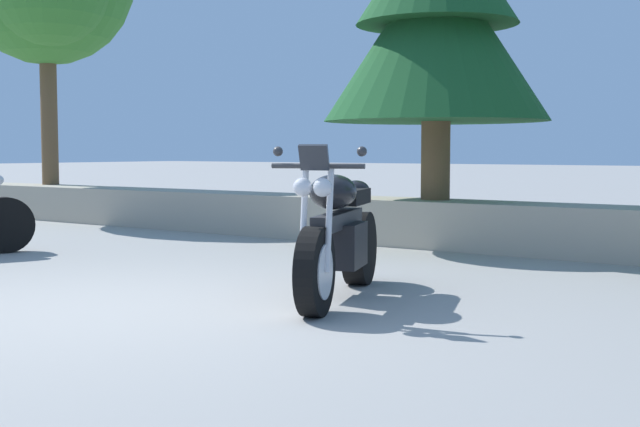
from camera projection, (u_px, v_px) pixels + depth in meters
name	position (u px, v px, depth m)	size (l,w,h in m)	color
ground_plane	(127.00, 308.00, 6.11)	(120.00, 120.00, 0.00)	gray
stone_wall	(437.00, 223.00, 10.00)	(36.00, 0.80, 0.55)	#A89E89
motorcycle_black_centre	(338.00, 236.00, 6.45)	(0.98, 1.99, 1.18)	black
pine_tree_mid_left	(437.00, 8.00, 9.93)	(2.66, 2.66, 4.09)	brown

